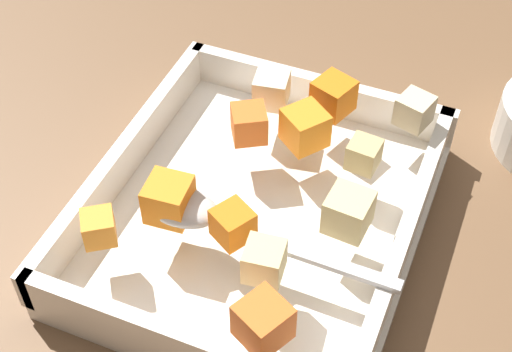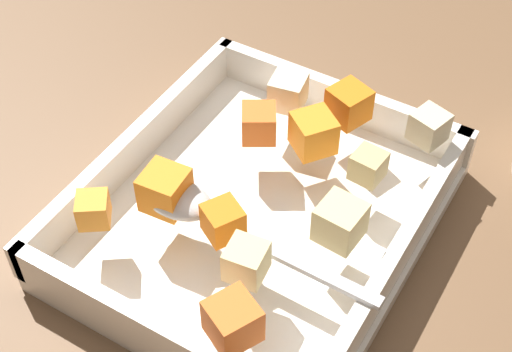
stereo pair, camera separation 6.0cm
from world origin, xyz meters
The scene contains 15 objects.
ground_plane centered at (0.00, 0.00, 0.00)m, with size 4.00×4.00×0.00m, color brown.
baking_dish centered at (-0.01, 0.00, 0.01)m, with size 0.30×0.26×0.05m.
carrot_chunk_far_left centered at (-0.12, 0.02, 0.07)m, with size 0.03×0.03×0.03m, color orange.
carrot_chunk_near_left centered at (0.11, 0.05, 0.07)m, with size 0.03×0.03×0.03m, color orange.
carrot_chunk_front_center centered at (0.04, -0.05, 0.07)m, with size 0.03×0.03×0.03m, color orange.
carrot_chunk_near_right centered at (-0.06, -0.03, 0.07)m, with size 0.03×0.03×0.03m, color orange.
carrot_chunk_corner_ne centered at (-0.07, 0.01, 0.07)m, with size 0.03×0.03×0.03m, color orange.
carrot_chunk_mid_left centered at (0.04, 0.00, 0.06)m, with size 0.03×0.03×0.03m, color orange.
carrot_chunk_near_spoon centered at (0.08, -0.09, 0.06)m, with size 0.02×0.02×0.02m, color orange.
potato_chunk_center centered at (-0.11, -0.03, 0.07)m, with size 0.03×0.03×0.03m, color beige.
potato_chunk_heap_top centered at (0.06, 0.03, 0.06)m, with size 0.03×0.03×0.03m, color #E0CC89.
potato_chunk_under_handle centered at (0.00, 0.08, 0.07)m, with size 0.03×0.03×0.03m, color #E0CC89.
potato_chunk_mid_right centered at (-0.13, 0.09, 0.06)m, with size 0.03×0.03×0.03m, color beige.
potato_chunk_corner_sw centered at (-0.07, 0.07, 0.06)m, with size 0.02×0.02×0.02m, color tan.
serving_spoon centered at (0.04, -0.03, 0.06)m, with size 0.04×0.21×0.02m.
Camera 1 is at (0.37, 0.15, 0.50)m, focal length 53.26 mm.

